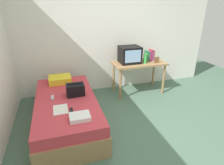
{
  "coord_description": "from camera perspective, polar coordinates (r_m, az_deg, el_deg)",
  "views": [
    {
      "loc": [
        -1.1,
        -2.15,
        1.95
      ],
      "look_at": [
        -0.16,
        0.92,
        0.58
      ],
      "focal_mm": 30.11,
      "sensor_mm": 36.0,
      "label": 1
    }
  ],
  "objects": [
    {
      "name": "ground_plane",
      "position": [
        3.11,
        8.14,
        -16.09
      ],
      "size": [
        8.0,
        8.0,
        0.0
      ],
      "primitive_type": "plane",
      "color": "#4C6B56"
    },
    {
      "name": "wall_back",
      "position": [
        4.34,
        -2.19,
        14.47
      ],
      "size": [
        5.2,
        0.1,
        2.6
      ],
      "primitive_type": "cube",
      "color": "silver",
      "rests_on": "ground"
    },
    {
      "name": "bed",
      "position": [
        3.34,
        -13.51,
        -8.43
      ],
      "size": [
        1.0,
        2.0,
        0.49
      ],
      "color": "#9E754C",
      "rests_on": "ground"
    },
    {
      "name": "desk",
      "position": [
        4.28,
        8.17,
        4.97
      ],
      "size": [
        1.16,
        0.6,
        0.73
      ],
      "color": "#9E754C",
      "rests_on": "ground"
    },
    {
      "name": "tv",
      "position": [
        4.14,
        5.39,
        8.43
      ],
      "size": [
        0.44,
        0.39,
        0.36
      ],
      "color": "black",
      "rests_on": "desk"
    },
    {
      "name": "water_bottle",
      "position": [
        4.16,
        10.03,
        7.23
      ],
      "size": [
        0.07,
        0.07,
        0.22
      ],
      "primitive_type": "cylinder",
      "color": "green",
      "rests_on": "desk"
    },
    {
      "name": "book_row",
      "position": [
        4.43,
        11.31,
        8.15
      ],
      "size": [
        0.2,
        0.16,
        0.25
      ],
      "color": "#337F47",
      "rests_on": "desk"
    },
    {
      "name": "picture_frame",
      "position": [
        4.26,
        13.42,
        6.7
      ],
      "size": [
        0.11,
        0.02,
        0.13
      ],
      "primitive_type": "cube",
      "color": "brown",
      "rests_on": "desk"
    },
    {
      "name": "pillow",
      "position": [
        3.86,
        -15.5,
        0.92
      ],
      "size": [
        0.42,
        0.35,
        0.12
      ],
      "primitive_type": "cube",
      "color": "yellow",
      "rests_on": "bed"
    },
    {
      "name": "handbag",
      "position": [
        3.25,
        -11.07,
        -2.15
      ],
      "size": [
        0.3,
        0.2,
        0.22
      ],
      "color": "black",
      "rests_on": "bed"
    },
    {
      "name": "magazine",
      "position": [
        2.91,
        -15.35,
        -7.87
      ],
      "size": [
        0.21,
        0.29,
        0.01
      ],
      "primitive_type": "cube",
      "color": "white",
      "rests_on": "bed"
    },
    {
      "name": "remote_dark",
      "position": [
        2.83,
        -12.2,
        -8.38
      ],
      "size": [
        0.04,
        0.16,
        0.02
      ],
      "primitive_type": "cube",
      "color": "black",
      "rests_on": "bed"
    },
    {
      "name": "remote_silver",
      "position": [
        3.27,
        -17.64,
        -4.39
      ],
      "size": [
        0.04,
        0.14,
        0.02
      ],
      "primitive_type": "cube",
      "color": "#B7B7BC",
      "rests_on": "bed"
    },
    {
      "name": "folded_towel",
      "position": [
        2.63,
        -9.75,
        -10.26
      ],
      "size": [
        0.28,
        0.22,
        0.06
      ],
      "primitive_type": "cube",
      "color": "white",
      "rests_on": "bed"
    }
  ]
}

